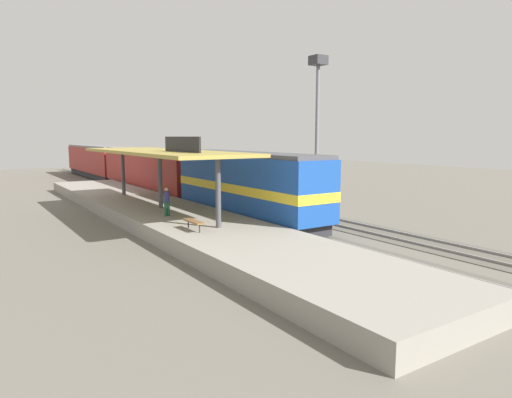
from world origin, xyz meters
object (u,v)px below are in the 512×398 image
object	(u,v)px
locomotive	(247,186)
passenger_carriage_rear	(95,161)
passenger_carriage_front	(149,170)
person_waiting	(167,200)
light_mast	(318,100)
platform_bench	(194,222)

from	to	relation	value
locomotive	passenger_carriage_rear	distance (m)	38.80
passenger_carriage_front	person_waiting	bearing A→B (deg)	-107.18
light_mast	platform_bench	bearing A→B (deg)	-154.30
locomotive	passenger_carriage_front	bearing A→B (deg)	90.00
locomotive	passenger_carriage_rear	world-z (taller)	locomotive
passenger_carriage_rear	person_waiting	distance (m)	39.06
passenger_carriage_front	light_mast	bearing A→B (deg)	-63.82
locomotive	light_mast	distance (m)	10.06
locomotive	passenger_carriage_front	size ratio (longest dim) A/B	0.72
locomotive	passenger_carriage_front	world-z (taller)	locomotive
passenger_carriage_front	person_waiting	distance (m)	18.71
platform_bench	passenger_carriage_front	world-z (taller)	passenger_carriage_front
platform_bench	passenger_carriage_rear	xyz separation A→B (m)	(6.00, 43.31, 0.97)
passenger_carriage_rear	person_waiting	xyz separation A→B (m)	(-5.52, -38.67, -0.46)
locomotive	passenger_carriage_front	xyz separation A→B (m)	(0.00, 18.00, -0.10)
locomotive	person_waiting	bearing A→B (deg)	178.61
person_waiting	platform_bench	bearing A→B (deg)	-95.86
platform_bench	person_waiting	xyz separation A→B (m)	(0.48, 4.64, 0.51)
platform_bench	person_waiting	size ratio (longest dim) A/B	0.99
passenger_carriage_front	passenger_carriage_rear	distance (m)	20.80
passenger_carriage_front	person_waiting	xyz separation A→B (m)	(-5.52, -17.87, -0.46)
light_mast	person_waiting	bearing A→B (deg)	-171.47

